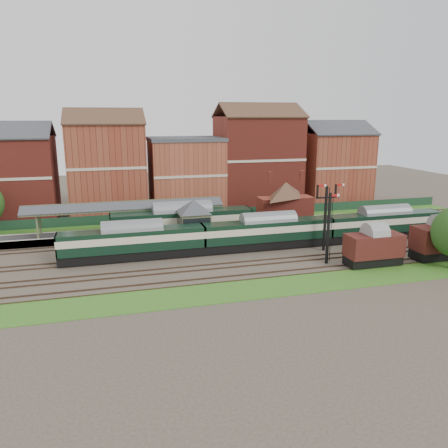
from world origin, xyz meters
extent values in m
plane|color=#473D33|center=(0.00, 0.00, 0.00)|extent=(160.00, 160.00, 0.00)
cube|color=#2D6619|center=(0.00, 16.00, 0.03)|extent=(90.00, 4.50, 0.06)
cube|color=#2D6619|center=(0.00, -12.00, 0.03)|extent=(90.00, 5.00, 0.06)
cube|color=#193823|center=(0.00, 18.00, 0.75)|extent=(90.00, 0.12, 1.50)
cube|color=#2D2D2D|center=(-5.00, 9.75, 0.50)|extent=(55.00, 3.40, 1.00)
cube|color=#5B6F4F|center=(-3.00, 3.25, 1.20)|extent=(3.40, 3.20, 2.40)
cube|color=#484E31|center=(-3.00, 3.25, 3.40)|extent=(3.60, 3.40, 2.00)
pyramid|color=#383A3F|center=(-3.00, 3.25, 5.20)|extent=(5.40, 5.40, 1.60)
cube|color=maroon|center=(5.00, 3.25, 1.10)|extent=(3.00, 2.40, 2.20)
cube|color=#4C3323|center=(5.00, 2.60, 2.55)|extent=(3.20, 1.34, 0.79)
cube|color=#4C3323|center=(5.00, 3.90, 2.55)|extent=(3.20, 1.34, 0.79)
cube|color=maroon|center=(12.00, 9.75, 2.75)|extent=(8.00, 3.00, 3.50)
pyramid|color=#4C3323|center=(12.00, 9.75, 5.60)|extent=(8.10, 8.10, 2.20)
cube|color=maroon|center=(9.50, 9.75, 6.10)|extent=(0.60, 0.60, 1.60)
cube|color=maroon|center=(14.50, 9.75, 6.10)|extent=(0.60, 0.60, 1.60)
cube|color=#484E31|center=(-22.00, 8.45, 2.70)|extent=(0.22, 0.22, 3.40)
cube|color=#484E31|center=(0.00, 11.05, 2.70)|extent=(0.22, 0.22, 3.40)
cube|color=#383A3F|center=(-11.00, 8.80, 4.60)|extent=(26.00, 1.99, 0.90)
cube|color=#383A3F|center=(-11.00, 10.70, 4.60)|extent=(26.00, 1.99, 0.90)
cube|color=#484E31|center=(-11.00, 9.75, 4.98)|extent=(26.00, 0.20, 0.20)
cube|color=black|center=(12.00, -2.50, 4.00)|extent=(0.25, 0.25, 8.00)
cube|color=black|center=(12.00, -2.50, 6.60)|extent=(2.60, 0.18, 0.18)
cube|color=#B2140F|center=(11.35, -2.50, 8.05)|extent=(1.10, 0.08, 0.25)
cube|color=#B2140F|center=(13.75, -2.50, 8.05)|extent=(1.10, 0.08, 0.25)
cube|color=black|center=(10.00, -7.00, 4.00)|extent=(0.25, 0.25, 8.00)
cube|color=#B2140F|center=(10.55, -7.00, 7.70)|extent=(1.10, 0.08, 0.25)
cube|color=maroon|center=(-28.00, 25.00, 6.50)|extent=(14.00, 10.00, 13.00)
cube|color=maroon|center=(-13.00, 25.00, 7.50)|extent=(12.00, 10.00, 15.00)
cube|color=#9E4A33|center=(0.00, 25.00, 6.00)|extent=(12.00, 10.00, 12.00)
cube|color=maroon|center=(13.00, 25.00, 8.00)|extent=(14.00, 10.00, 16.00)
cube|color=maroon|center=(28.00, 25.00, 6.50)|extent=(12.00, 10.00, 13.00)
cube|color=black|center=(-10.78, 0.00, 0.66)|extent=(16.41, 2.30, 1.00)
cube|color=black|center=(-10.78, 0.00, 2.35)|extent=(16.41, 2.55, 2.37)
cube|color=beige|center=(-10.78, 0.00, 2.63)|extent=(16.43, 2.59, 0.82)
cube|color=slate|center=(-10.78, 0.00, 3.67)|extent=(16.41, 2.55, 0.55)
cube|color=black|center=(5.64, 0.00, 0.66)|extent=(16.41, 2.30, 1.00)
cube|color=black|center=(5.64, 0.00, 2.35)|extent=(16.41, 2.55, 2.37)
cube|color=beige|center=(5.64, 0.00, 2.63)|extent=(16.43, 2.59, 0.82)
cube|color=slate|center=(5.64, 0.00, 3.67)|extent=(16.41, 2.55, 0.55)
cube|color=black|center=(22.05, 0.00, 0.66)|extent=(16.41, 2.30, 1.00)
cube|color=black|center=(22.05, 0.00, 2.35)|extent=(16.41, 2.55, 2.37)
cube|color=beige|center=(22.05, 0.00, 2.63)|extent=(16.43, 2.59, 0.82)
cube|color=slate|center=(22.05, 0.00, 3.67)|extent=(16.41, 2.55, 0.55)
cube|color=black|center=(-3.93, 6.50, 0.73)|extent=(18.53, 2.59, 1.13)
cube|color=black|center=(-3.93, 6.50, 2.63)|extent=(18.53, 2.88, 2.68)
cube|color=beige|center=(-3.93, 6.50, 2.95)|extent=(18.55, 2.92, 0.93)
cube|color=slate|center=(-3.93, 6.50, 4.12)|extent=(18.53, 2.88, 0.62)
cube|color=black|center=(14.56, -9.00, 0.62)|extent=(6.20, 2.28, 0.93)
cube|color=#411213|center=(14.56, -9.00, 2.33)|extent=(6.20, 2.69, 2.48)
cube|color=gray|center=(14.56, -9.00, 3.69)|extent=(6.20, 2.69, 0.45)
cube|color=black|center=(23.44, -9.00, 0.67)|extent=(6.76, 2.49, 1.01)
cube|color=#411213|center=(23.44, -9.00, 2.53)|extent=(6.76, 2.93, 2.70)
cube|color=gray|center=(23.44, -9.00, 4.01)|extent=(6.76, 2.93, 0.50)
camera|label=1|loc=(-13.23, -48.82, 16.01)|focal=35.00mm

